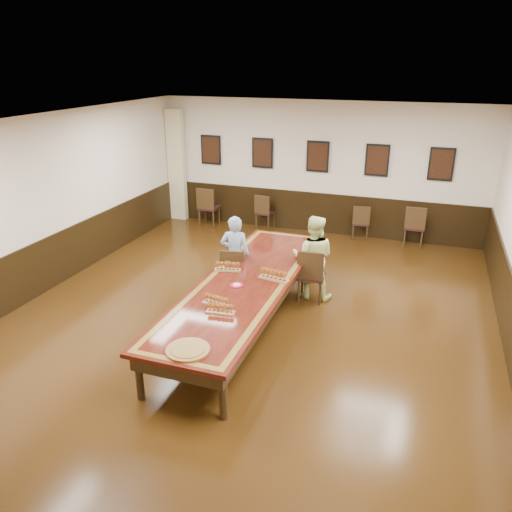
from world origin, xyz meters
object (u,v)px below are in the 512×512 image
at_px(spare_chair_c, 361,221).
at_px(person_woman, 313,257).
at_px(chair_woman, 312,274).
at_px(spare_chair_b, 265,211).
at_px(spare_chair_a, 209,206).
at_px(spare_chair_d, 415,226).
at_px(person_man, 235,255).
at_px(chair_man, 234,271).
at_px(carved_platter, 188,350).
at_px(conference_table, 246,289).

distance_m(spare_chair_c, person_woman, 3.55).
height_order(chair_woman, spare_chair_b, chair_woman).
bearing_deg(person_woman, spare_chair_a, -47.34).
bearing_deg(spare_chair_d, person_man, 50.28).
height_order(chair_man, carved_platter, chair_man).
bearing_deg(spare_chair_c, chair_woman, 75.27).
distance_m(chair_man, person_man, 0.30).
bearing_deg(spare_chair_d, carved_platter, 70.42).
relative_size(spare_chair_c, person_man, 0.57).
bearing_deg(carved_platter, spare_chair_b, 100.79).
distance_m(chair_man, spare_chair_b, 3.95).
bearing_deg(spare_chair_c, spare_chair_d, 166.39).
relative_size(spare_chair_a, person_woman, 0.66).
distance_m(chair_woman, person_man, 1.43).
relative_size(chair_woman, spare_chair_d, 1.02).
bearing_deg(chair_woman, carved_platter, 72.70).
height_order(spare_chair_d, conference_table, spare_chair_d).
distance_m(person_man, carved_platter, 3.26).
bearing_deg(person_woman, chair_woman, 90.00).
height_order(spare_chair_a, carved_platter, spare_chair_a).
relative_size(person_man, carved_platter, 2.59).
xyz_separation_m(spare_chair_a, carved_platter, (2.79, -6.72, 0.26)).
bearing_deg(conference_table, person_man, 119.93).
distance_m(spare_chair_d, person_man, 4.77).
distance_m(spare_chair_b, carved_platter, 7.12).
bearing_deg(carved_platter, person_man, 101.45).
bearing_deg(spare_chair_d, conference_table, 62.26).
height_order(chair_woman, spare_chair_c, chair_woman).
xyz_separation_m(person_man, person_woman, (1.39, 0.28, 0.03)).
relative_size(chair_man, chair_woman, 0.94).
distance_m(chair_man, spare_chair_d, 4.83).
xyz_separation_m(person_man, conference_table, (0.59, -1.02, -0.13)).
distance_m(chair_woman, spare_chair_b, 4.17).
relative_size(spare_chair_a, person_man, 0.69).
bearing_deg(spare_chair_b, spare_chair_d, -173.92).
height_order(chair_man, chair_woman, chair_woman).
bearing_deg(spare_chair_d, person_woman, 64.09).
distance_m(spare_chair_b, spare_chair_d, 3.68).
xyz_separation_m(conference_table, carved_platter, (0.06, -2.17, 0.16)).
height_order(spare_chair_b, spare_chair_c, spare_chair_b).
height_order(spare_chair_d, person_man, person_man).
xyz_separation_m(chair_man, spare_chair_a, (-2.16, 3.62, 0.04)).
bearing_deg(chair_woman, person_woman, -90.00).
relative_size(spare_chair_a, conference_table, 0.20).
xyz_separation_m(chair_man, spare_chair_c, (1.73, 3.90, -0.04)).
distance_m(spare_chair_d, person_woman, 3.79).
bearing_deg(chair_woman, spare_chair_d, -119.08).
distance_m(chair_man, spare_chair_c, 4.26).
bearing_deg(person_man, conference_table, 109.89).
distance_m(spare_chair_b, person_woman, 4.09).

